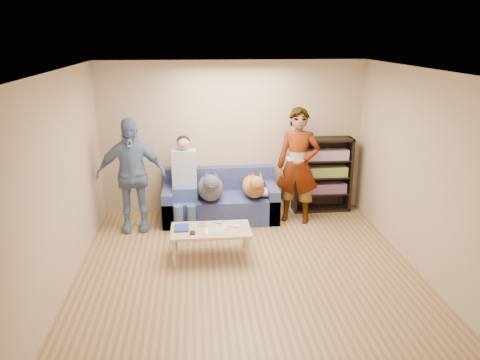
{
  "coord_description": "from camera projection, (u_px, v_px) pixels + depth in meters",
  "views": [
    {
      "loc": [
        -0.63,
        -5.32,
        3.02
      ],
      "look_at": [
        0.0,
        1.2,
        0.95
      ],
      "focal_mm": 35.0,
      "sensor_mm": 36.0,
      "label": 1
    }
  ],
  "objects": [
    {
      "name": "person_seated",
      "position": [
        184.0,
        178.0,
        7.58
      ],
      "size": [
        0.4,
        0.73,
        1.47
      ],
      "color": "#3F518C",
      "rests_on": "sofa"
    },
    {
      "name": "wall_right",
      "position": [
        428.0,
        177.0,
        5.83
      ],
      "size": [
        0.0,
        5.0,
        5.0
      ],
      "primitive_type": "plane",
      "rotation": [
        1.57,
        0.0,
        -1.57
      ],
      "color": "tan",
      "rests_on": "ground"
    },
    {
      "name": "headphone_cup_a",
      "position": [
        225.0,
        228.0,
        6.47
      ],
      "size": [
        0.07,
        0.07,
        0.02
      ],
      "primitive_type": "cylinder",
      "color": "silver",
      "rests_on": "coffee_table"
    },
    {
      "name": "wall_left",
      "position": [
        57.0,
        188.0,
        5.42
      ],
      "size": [
        0.0,
        5.0,
        5.0
      ],
      "primitive_type": "plane",
      "rotation": [
        1.57,
        0.0,
        1.57
      ],
      "color": "tan",
      "rests_on": "ground"
    },
    {
      "name": "bookshelf",
      "position": [
        322.0,
        173.0,
        8.17
      ],
      "size": [
        1.0,
        0.34,
        1.3
      ],
      "color": "black",
      "rests_on": "ground"
    },
    {
      "name": "wall_back",
      "position": [
        233.0,
        138.0,
        8.0
      ],
      "size": [
        4.5,
        0.0,
        4.5
      ],
      "primitive_type": "plane",
      "rotation": [
        1.57,
        0.0,
        0.0
      ],
      "color": "tan",
      "rests_on": "ground"
    },
    {
      "name": "person_standing_right",
      "position": [
        298.0,
        166.0,
        7.59
      ],
      "size": [
        0.81,
        0.67,
        1.9
      ],
      "primitive_type": "imported",
      "rotation": [
        0.0,
        0.0,
        -0.36
      ],
      "color": "gray",
      "rests_on": "ground"
    },
    {
      "name": "notebook_blue",
      "position": [
        182.0,
        228.0,
        6.48
      ],
      "size": [
        0.2,
        0.26,
        0.03
      ],
      "primitive_type": "cube",
      "color": "#1B3597",
      "rests_on": "coffee_table"
    },
    {
      "name": "wall_front",
      "position": [
        291.0,
        291.0,
        3.25
      ],
      "size": [
        4.5,
        0.0,
        4.5
      ],
      "primitive_type": "plane",
      "rotation": [
        -1.57,
        0.0,
        0.0
      ],
      "color": "tan",
      "rests_on": "ground"
    },
    {
      "name": "blanket",
      "position": [
        266.0,
        192.0,
        7.76
      ],
      "size": [
        0.39,
        0.33,
        0.13
      ],
      "primitive_type": "ellipsoid",
      "color": "#A5A5AA",
      "rests_on": "sofa"
    },
    {
      "name": "papers",
      "position": [
        215.0,
        231.0,
        6.38
      ],
      "size": [
        0.26,
        0.2,
        0.02
      ],
      "primitive_type": "cube",
      "color": "white",
      "rests_on": "coffee_table"
    },
    {
      "name": "person_standing_left",
      "position": [
        131.0,
        175.0,
        7.26
      ],
      "size": [
        1.09,
        0.52,
        1.81
      ],
      "primitive_type": "imported",
      "rotation": [
        0.0,
        0.0,
        0.07
      ],
      "color": "#697AA8",
      "rests_on": "ground"
    },
    {
      "name": "controller_a",
      "position": [
        230.0,
        224.0,
        6.59
      ],
      "size": [
        0.04,
        0.13,
        0.03
      ],
      "primitive_type": "cube",
      "color": "silver",
      "rests_on": "coffee_table"
    },
    {
      "name": "wallet",
      "position": [
        192.0,
        233.0,
        6.34
      ],
      "size": [
        0.07,
        0.12,
        0.02
      ],
      "primitive_type": "cube",
      "color": "black",
      "rests_on": "coffee_table"
    },
    {
      "name": "ceiling",
      "position": [
        250.0,
        72.0,
        5.24
      ],
      "size": [
        5.0,
        5.0,
        0.0
      ],
      "primitive_type": "plane",
      "rotation": [
        3.14,
        0.0,
        0.0
      ],
      "color": "white",
      "rests_on": "ground"
    },
    {
      "name": "dog_gray",
      "position": [
        210.0,
        187.0,
        7.53
      ],
      "size": [
        0.42,
        1.25,
        0.61
      ],
      "color": "#4D5157",
      "rests_on": "sofa"
    },
    {
      "name": "coffee_table",
      "position": [
        211.0,
        232.0,
        6.49
      ],
      "size": [
        1.1,
        0.6,
        0.42
      ],
      "color": "tan",
      "rests_on": "ground"
    },
    {
      "name": "controller_b",
      "position": [
        236.0,
        226.0,
        6.52
      ],
      "size": [
        0.09,
        0.06,
        0.03
      ],
      "primitive_type": "cube",
      "color": "white",
      "rests_on": "coffee_table"
    },
    {
      "name": "pen_orange",
      "position": [
        210.0,
        234.0,
        6.32
      ],
      "size": [
        0.13,
        0.06,
        0.01
      ],
      "primitive_type": "cylinder",
      "rotation": [
        0.0,
        1.57,
        0.35
      ],
      "color": "orange",
      "rests_on": "coffee_table"
    },
    {
      "name": "headphone_cup_b",
      "position": [
        225.0,
        226.0,
        6.55
      ],
      "size": [
        0.07,
        0.07,
        0.02
      ],
      "primitive_type": "cylinder",
      "color": "white",
      "rests_on": "coffee_table"
    },
    {
      "name": "dog_tan",
      "position": [
        254.0,
        186.0,
        7.67
      ],
      "size": [
        0.37,
        1.14,
        0.53
      ],
      "color": "#C77D3C",
      "rests_on": "sofa"
    },
    {
      "name": "camera_silver",
      "position": [
        202.0,
        224.0,
        6.57
      ],
      "size": [
        0.11,
        0.06,
        0.05
      ],
      "primitive_type": "cube",
      "color": "#BDBDC2",
      "rests_on": "coffee_table"
    },
    {
      "name": "pen_black",
      "position": [
        219.0,
        223.0,
        6.66
      ],
      "size": [
        0.13,
        0.08,
        0.01
      ],
      "primitive_type": "cylinder",
      "rotation": [
        0.0,
        1.57,
        -0.52
      ],
      "color": "black",
      "rests_on": "coffee_table"
    },
    {
      "name": "magazine",
      "position": [
        217.0,
        230.0,
        6.4
      ],
      "size": [
        0.22,
        0.17,
        0.01
      ],
      "primitive_type": "cube",
      "color": "#BEB398",
      "rests_on": "coffee_table"
    },
    {
      "name": "ground",
      "position": [
        249.0,
        278.0,
        6.02
      ],
      "size": [
        5.0,
        5.0,
        0.0
      ],
      "primitive_type": "plane",
      "color": "brown",
      "rests_on": "ground"
    },
    {
      "name": "held_controller",
      "position": [
        289.0,
        159.0,
        7.33
      ],
      "size": [
        0.04,
        0.13,
        0.03
      ],
      "primitive_type": "cube",
      "rotation": [
        0.0,
        0.0,
        -0.01
      ],
      "color": "white",
      "rests_on": "person_standing_right"
    },
    {
      "name": "sofa",
      "position": [
        220.0,
        202.0,
        7.9
      ],
      "size": [
        1.9,
        0.85,
        0.82
      ],
      "color": "#515B93",
      "rests_on": "ground"
    }
  ]
}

